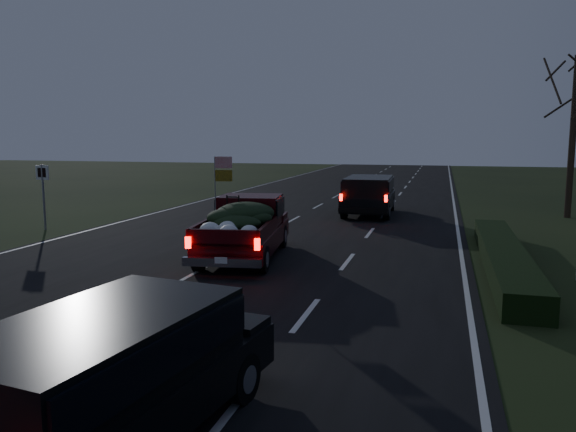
% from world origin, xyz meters
% --- Properties ---
extents(ground, '(120.00, 120.00, 0.00)m').
position_xyz_m(ground, '(0.00, 0.00, 0.00)').
color(ground, black).
rests_on(ground, ground).
extents(road_asphalt, '(14.00, 120.00, 0.02)m').
position_xyz_m(road_asphalt, '(0.00, 0.00, 0.01)').
color(road_asphalt, black).
rests_on(road_asphalt, ground).
extents(hedge_row, '(1.00, 10.00, 0.60)m').
position_xyz_m(hedge_row, '(7.80, 3.00, 0.30)').
color(hedge_row, black).
rests_on(hedge_row, ground).
extents(route_sign, '(0.55, 0.08, 2.50)m').
position_xyz_m(route_sign, '(-8.50, 5.00, 1.66)').
color(route_sign, gray).
rests_on(route_sign, ground).
extents(bare_tree_far, '(3.60, 3.60, 7.00)m').
position_xyz_m(bare_tree_far, '(11.50, 14.00, 5.23)').
color(bare_tree_far, black).
rests_on(bare_tree_far, ground).
extents(pickup_truck, '(2.59, 5.26, 2.65)m').
position_xyz_m(pickup_truck, '(0.59, 2.31, 0.99)').
color(pickup_truck, '#36070C').
rests_on(pickup_truck, ground).
extents(lead_suv, '(2.20, 5.00, 1.42)m').
position_xyz_m(lead_suv, '(2.92, 12.41, 1.08)').
color(lead_suv, black).
rests_on(lead_suv, ground).
extents(rear_suv, '(2.46, 4.71, 1.29)m').
position_xyz_m(rear_suv, '(2.61, -7.77, 0.98)').
color(rear_suv, black).
rests_on(rear_suv, ground).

